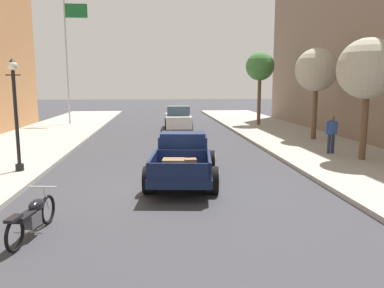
# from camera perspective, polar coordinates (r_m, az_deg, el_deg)

# --- Properties ---
(ground_plane) EXTENTS (140.00, 140.00, 0.00)m
(ground_plane) POSITION_cam_1_polar(r_m,az_deg,el_deg) (11.92, -2.36, -6.27)
(ground_plane) COLOR #333338
(hotrod_truck_navy) EXTENTS (2.53, 5.06, 1.58)m
(hotrod_truck_navy) POSITION_cam_1_polar(r_m,az_deg,el_deg) (12.45, -1.35, -2.04)
(hotrod_truck_navy) COLOR #0F1938
(hotrod_truck_navy) RESTS_ON ground
(motorcycle_parked) EXTENTS (0.62, 2.11, 0.93)m
(motorcycle_parked) POSITION_cam_1_polar(r_m,az_deg,el_deg) (8.61, -22.87, -9.96)
(motorcycle_parked) COLOR black
(motorcycle_parked) RESTS_ON ground
(car_background_white) EXTENTS (1.93, 4.33, 1.65)m
(car_background_white) POSITION_cam_1_polar(r_m,az_deg,el_deg) (26.70, -2.11, 3.88)
(car_background_white) COLOR silver
(car_background_white) RESTS_ON ground
(pedestrian_sidewalk_right) EXTENTS (0.53, 0.22, 1.65)m
(pedestrian_sidewalk_right) POSITION_cam_1_polar(r_m,az_deg,el_deg) (17.52, 20.23, 1.70)
(pedestrian_sidewalk_right) COLOR #232847
(pedestrian_sidewalk_right) RESTS_ON sidewalk_right
(street_lamp_near) EXTENTS (0.50, 0.32, 3.85)m
(street_lamp_near) POSITION_cam_1_polar(r_m,az_deg,el_deg) (14.28, -25.03, 5.14)
(street_lamp_near) COLOR black
(street_lamp_near) RESTS_ON sidewalk_left
(flagpole) EXTENTS (1.74, 0.16, 9.16)m
(flagpole) POSITION_cam_1_polar(r_m,az_deg,el_deg) (30.58, -17.96, 13.49)
(flagpole) COLOR #B2B2B7
(flagpole) RESTS_ON sidewalk_left
(street_tree_nearest) EXTENTS (2.36, 2.36, 4.77)m
(street_tree_nearest) POSITION_cam_1_polar(r_m,az_deg,el_deg) (16.43, 24.95, 10.15)
(street_tree_nearest) COLOR brown
(street_tree_nearest) RESTS_ON sidewalk_right
(street_tree_second) EXTENTS (2.30, 2.30, 4.91)m
(street_tree_second) POSITION_cam_1_polar(r_m,az_deg,el_deg) (21.75, 18.24, 10.47)
(street_tree_second) COLOR brown
(street_tree_second) RESTS_ON sidewalk_right
(street_tree_third) EXTENTS (2.07, 2.07, 5.33)m
(street_tree_third) POSITION_cam_1_polar(r_m,az_deg,el_deg) (28.80, 10.18, 11.31)
(street_tree_third) COLOR brown
(street_tree_third) RESTS_ON sidewalk_right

